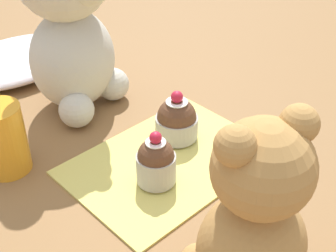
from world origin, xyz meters
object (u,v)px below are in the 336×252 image
at_px(cupcake_near_tan_bear, 156,162).
at_px(teddy_bear_cream, 67,19).
at_px(cupcake_near_cream_bear, 177,121).
at_px(teddy_bear_tan, 253,219).
at_px(juice_glass, 3,139).

bearing_deg(cupcake_near_tan_bear, teddy_bear_cream, 80.80).
relative_size(teddy_bear_cream, cupcake_near_tan_bear, 3.88).
xyz_separation_m(teddy_bear_cream, cupcake_near_cream_bear, (0.05, -0.17, -0.11)).
distance_m(teddy_bear_tan, juice_glass, 0.32).
bearing_deg(cupcake_near_tan_bear, cupcake_near_cream_bear, 30.39).
relative_size(cupcake_near_tan_bear, juice_glass, 0.78).
bearing_deg(cupcake_near_tan_bear, teddy_bear_tan, -102.83).
height_order(teddy_bear_tan, juice_glass, teddy_bear_tan).
distance_m(teddy_bear_tan, cupcake_near_cream_bear, 0.25).
xyz_separation_m(teddy_bear_tan, cupcake_near_cream_bear, (0.12, 0.21, -0.06)).
height_order(cupcake_near_cream_bear, cupcake_near_tan_bear, same).
bearing_deg(teddy_bear_tan, cupcake_near_cream_bear, -103.42).
bearing_deg(teddy_bear_cream, teddy_bear_tan, -115.80).
relative_size(teddy_bear_cream, juice_glass, 3.04).
distance_m(cupcake_near_cream_bear, juice_glass, 0.22).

